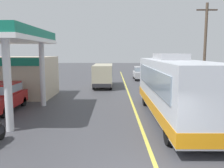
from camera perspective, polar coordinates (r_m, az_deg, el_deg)
The scene contains 9 objects.
ground at distance 26.26m, azimuth 3.41°, elevation -0.56°, with size 120.00×120.00×0.00m, color #424247.
lane_divider_stripe at distance 21.33m, azimuth 4.12°, elevation -2.47°, with size 0.16×50.00×0.01m, color #D8CC4C.
coach_bus_main at distance 13.65m, azimuth 14.67°, elevation -1.12°, with size 2.60×11.04×3.69m.
gas_station_roadside at distance 19.78m, azimuth -25.69°, elevation 3.66°, with size 9.10×11.95×5.10m.
car_at_pump at distance 16.56m, azimuth -25.00°, elevation -2.56°, with size 1.70×4.20×1.82m.
minibus_opposing_lane at distance 25.78m, azimuth -2.18°, elevation 2.59°, with size 2.04×6.13×2.44m.
pedestrian_near_pump at distance 15.71m, azimuth -24.84°, elevation -3.37°, with size 0.55×0.22×1.66m.
car_trailing_behind_bus at distance 32.86m, azimuth 6.86°, elevation 2.83°, with size 1.70×4.20×1.82m.
utility_pole_roadside at distance 22.47m, azimuth 21.69°, elevation 8.25°, with size 1.80×0.24×8.01m.
Camera 1 is at (-1.40, -5.95, 3.74)m, focal length 37.56 mm.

